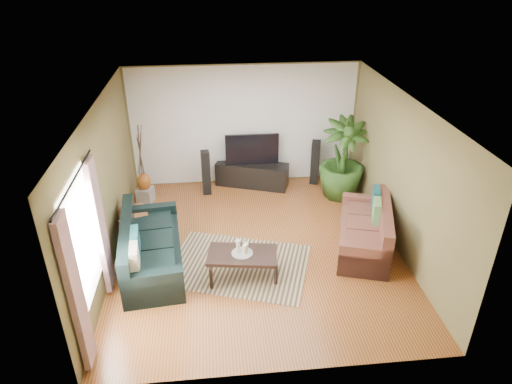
{
  "coord_description": "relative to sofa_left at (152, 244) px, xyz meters",
  "views": [
    {
      "loc": [
        -0.73,
        -6.76,
        4.8
      ],
      "look_at": [
        0.0,
        0.2,
        1.05
      ],
      "focal_mm": 32.0,
      "sensor_mm": 36.0,
      "label": 1
    }
  ],
  "objects": [
    {
      "name": "coffee_table",
      "position": [
        1.49,
        -0.47,
        -0.2
      ],
      "size": [
        1.19,
        0.77,
        0.46
      ],
      "primitive_type": "cube",
      "rotation": [
        0.0,
        0.0,
        -0.15
      ],
      "color": "black",
      "rests_on": "floor"
    },
    {
      "name": "backwall_panel",
      "position": [
        1.81,
        3.04,
        0.93
      ],
      "size": [
        4.9,
        0.0,
        4.9
      ],
      "primitive_type": "plane",
      "rotation": [
        1.57,
        0.0,
        0.0
      ],
      "color": "white",
      "rests_on": "ground"
    },
    {
      "name": "television",
      "position": [
        1.96,
        2.8,
        0.46
      ],
      "size": [
        1.18,
        0.06,
        0.7
      ],
      "primitive_type": "cube",
      "color": "black",
      "rests_on": "tv_stand"
    },
    {
      "name": "tv_stand",
      "position": [
        1.96,
        2.8,
        -0.16
      ],
      "size": [
        1.68,
        1.0,
        0.54
      ],
      "primitive_type": "cube",
      "rotation": [
        0.0,
        0.0,
        -0.34
      ],
      "color": "black",
      "rests_on": "floor"
    },
    {
      "name": "curtain_near",
      "position": [
        -0.62,
        -2.05,
        0.72
      ],
      "size": [
        0.08,
        0.35,
        2.2
      ],
      "primitive_type": "cube",
      "color": "gray",
      "rests_on": "ground"
    },
    {
      "name": "speaker_right",
      "position": [
        3.39,
        2.77,
        0.09
      ],
      "size": [
        0.24,
        0.25,
        1.03
      ],
      "primitive_type": "cube",
      "rotation": [
        0.0,
        0.0,
        -0.3
      ],
      "color": "black",
      "rests_on": "floor"
    },
    {
      "name": "potted_plant",
      "position": [
        3.82,
        2.11,
        0.45
      ],
      "size": [
        0.98,
        0.98,
        1.74
      ],
      "primitive_type": "imported",
      "rotation": [
        0.0,
        0.0,
        0.01
      ],
      "color": "#264918",
      "rests_on": "floor"
    },
    {
      "name": "area_rug",
      "position": [
        1.44,
        -0.17,
        -0.42
      ],
      "size": [
        2.71,
        2.28,
        0.01
      ],
      "primitive_type": "cube",
      "rotation": [
        0.0,
        0.0,
        -0.32
      ],
      "color": "tan",
      "rests_on": "floor"
    },
    {
      "name": "wall_left",
      "position": [
        -0.69,
        0.3,
        0.92
      ],
      "size": [
        0.0,
        5.5,
        5.5
      ],
      "primitive_type": "plane",
      "rotation": [
        1.57,
        0.0,
        1.57
      ],
      "color": "brown",
      "rests_on": "ground"
    },
    {
      "name": "sofa_left",
      "position": [
        0.0,
        0.0,
        0.0
      ],
      "size": [
        1.15,
        2.27,
        0.85
      ],
      "primitive_type": "cube",
      "rotation": [
        0.0,
        0.0,
        1.67
      ],
      "color": "black",
      "rests_on": "floor"
    },
    {
      "name": "window_pane",
      "position": [
        -0.67,
        -1.3,
        0.97
      ],
      "size": [
        0.0,
        1.8,
        1.8
      ],
      "primitive_type": "plane",
      "rotation": [
        1.57,
        0.0,
        1.57
      ],
      "color": "white",
      "rests_on": "ground"
    },
    {
      "name": "floor",
      "position": [
        1.81,
        0.3,
        -0.42
      ],
      "size": [
        5.5,
        5.5,
        0.0
      ],
      "primitive_type": "plane",
      "color": "#9A5527",
      "rests_on": "ground"
    },
    {
      "name": "pedestal",
      "position": [
        -0.38,
        2.29,
        -0.27
      ],
      "size": [
        0.39,
        0.39,
        0.31
      ],
      "primitive_type": "cube",
      "rotation": [
        0.0,
        0.0,
        -0.3
      ],
      "color": "#989895",
      "rests_on": "floor"
    },
    {
      "name": "plant_pot",
      "position": [
        3.82,
        2.11,
        -0.3
      ],
      "size": [
        0.32,
        0.32,
        0.25
      ],
      "primitive_type": "cylinder",
      "color": "black",
      "rests_on": "floor"
    },
    {
      "name": "speaker_left",
      "position": [
        0.93,
        2.52,
        0.07
      ],
      "size": [
        0.2,
        0.22,
        1.0
      ],
      "primitive_type": "cube",
      "rotation": [
        0.0,
        0.0,
        0.09
      ],
      "color": "black",
      "rests_on": "floor"
    },
    {
      "name": "wall_back",
      "position": [
        1.81,
        3.05,
        0.93
      ],
      "size": [
        5.0,
        0.0,
        5.0
      ],
      "primitive_type": "plane",
      "rotation": [
        1.57,
        0.0,
        0.0
      ],
      "color": "brown",
      "rests_on": "ground"
    },
    {
      "name": "candle_short",
      "position": [
        1.56,
        -0.41,
        0.12
      ],
      "size": [
        0.07,
        0.07,
        0.14
      ],
      "primitive_type": "cylinder",
      "color": "beige",
      "rests_on": "candle_tray"
    },
    {
      "name": "sofa_right",
      "position": [
        3.71,
        0.14,
        0.0
      ],
      "size": [
        1.36,
        2.03,
        0.85
      ],
      "primitive_type": "cube",
      "rotation": [
        0.0,
        0.0,
        -1.87
      ],
      "color": "brown",
      "rests_on": "floor"
    },
    {
      "name": "side_table",
      "position": [
        -0.44,
        0.95,
        -0.16
      ],
      "size": [
        0.63,
        0.63,
        0.53
      ],
      "primitive_type": "cube",
      "rotation": [
        0.0,
        0.0,
        0.32
      ],
      "color": "brown",
      "rests_on": "floor"
    },
    {
      "name": "wall_right",
      "position": [
        4.31,
        0.3,
        0.92
      ],
      "size": [
        0.0,
        5.5,
        5.5
      ],
      "primitive_type": "plane",
      "rotation": [
        1.57,
        0.0,
        -1.57
      ],
      "color": "brown",
      "rests_on": "ground"
    },
    {
      "name": "curtain_rod",
      "position": [
        -0.62,
        -1.3,
        1.87
      ],
      "size": [
        0.03,
        1.9,
        0.03
      ],
      "primitive_type": "cylinder",
      "rotation": [
        1.57,
        0.0,
        0.0
      ],
      "color": "black",
      "rests_on": "ground"
    },
    {
      "name": "wall_front",
      "position": [
        1.81,
        -2.45,
        0.93
      ],
      "size": [
        5.0,
        0.0,
        5.0
      ],
      "primitive_type": "plane",
      "rotation": [
        -1.57,
        0.0,
        0.0
      ],
      "color": "brown",
      "rests_on": "ground"
    },
    {
      "name": "candle_mid",
      "position": [
        1.53,
        -0.51,
        0.13
      ],
      "size": [
        0.07,
        0.07,
        0.17
      ],
      "primitive_type": "cylinder",
      "color": "beige",
      "rests_on": "candle_tray"
    },
    {
      "name": "vase",
      "position": [
        -0.38,
        2.29,
        0.03
      ],
      "size": [
        0.28,
        0.28,
        0.4
      ],
      "primitive_type": "ellipsoid",
      "color": "#944C1B",
      "rests_on": "pedestal"
    },
    {
      "name": "candle_tall",
      "position": [
        1.43,
        -0.44,
        0.16
      ],
      "size": [
        0.07,
        0.07,
        0.22
      ],
      "primitive_type": "cylinder",
      "color": "beige",
      "rests_on": "candle_tray"
    },
    {
      "name": "candle_tray",
      "position": [
        1.49,
        -0.47,
        0.04
      ],
      "size": [
        0.34,
        0.34,
        0.02
      ],
      "primitive_type": "cylinder",
      "color": "gray",
      "rests_on": "coffee_table"
    },
    {
      "name": "curtain_far",
      "position": [
        -0.62,
        -0.55,
        0.72
      ],
      "size": [
        0.08,
        0.35,
        2.2
      ],
      "primitive_type": "cube",
      "color": "gray",
      "rests_on": "ground"
    },
    {
      "name": "ceiling",
      "position": [
        1.81,
        0.3,
        2.28
      ],
      "size": [
        5.5,
        5.5,
        0.0
      ],
      "primitive_type": "plane",
      "rotation": [
        3.14,
        0.0,
        0.0
      ],
      "color": "white",
      "rests_on": "ground"
    }
  ]
}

